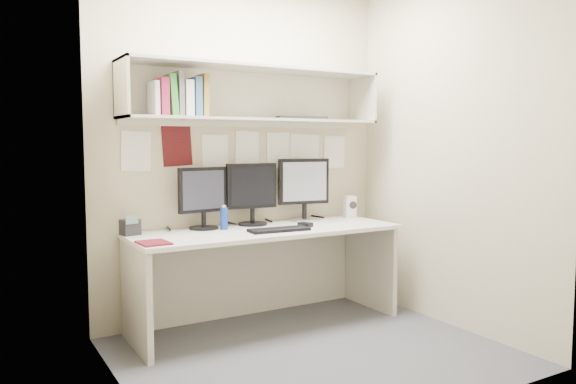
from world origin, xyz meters
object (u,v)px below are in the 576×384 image
desk (266,277)px  speaker (350,207)px  monitor_right (304,187)px  maroon_notebook (154,243)px  monitor_center (252,192)px  keyboard (279,230)px  desk_phone (130,227)px  monitor_left (203,195)px

desk → speaker: bearing=11.9°
desk → speaker: speaker is taller
desk → monitor_right: monitor_right is taller
monitor_right → maroon_notebook: 1.45m
desk → monitor_center: bearing=91.1°
keyboard → desk_phone: bearing=163.3°
monitor_center → monitor_right: (0.47, -0.00, 0.01)m
monitor_center → speaker: size_ratio=2.60×
speaker → desk_phone: (-1.84, 0.02, -0.04)m
monitor_left → desk_phone: 0.57m
desk → monitor_left: 0.76m
desk → desk_phone: desk_phone is taller
desk → speaker: size_ratio=10.98×
desk → desk_phone: (-0.94, 0.21, 0.42)m
monitor_left → keyboard: (0.42, -0.38, -0.24)m
monitor_center → keyboard: 0.45m
monitor_right → desk_phone: 1.42m
monitor_right → speaker: size_ratio=2.75×
keyboard → desk_phone: size_ratio=3.08×
desk → monitor_right: size_ratio=3.98×
desk → monitor_right: 0.82m
monitor_right → speaker: monitor_right is taller
speaker → desk_phone: 1.84m
desk → maroon_notebook: size_ratio=9.26×
monitor_center → desk: bearing=-86.0°
monitor_left → keyboard: bearing=-49.5°
desk_phone → desk: bearing=-25.2°
desk → maroon_notebook: bearing=-167.5°
desk → monitor_left: (-0.40, 0.22, 0.61)m
monitor_center → monitor_right: 0.47m
monitor_left → maroon_notebook: 0.69m
monitor_center → monitor_left: bearing=-177.1°
monitor_center → maroon_notebook: 1.02m
monitor_right → keyboard: monitor_right is taller
monitor_right → desk_phone: bearing=-170.8°
monitor_right → desk_phone: (-1.41, -0.01, -0.21)m
desk_phone → maroon_notebook: bearing=-97.3°
keyboard → speaker: bearing=25.7°
monitor_center → speaker: monitor_center is taller
monitor_center → keyboard: size_ratio=1.08×
monitor_left → monitor_right: bearing=-7.8°
monitor_center → speaker: bearing=1.1°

